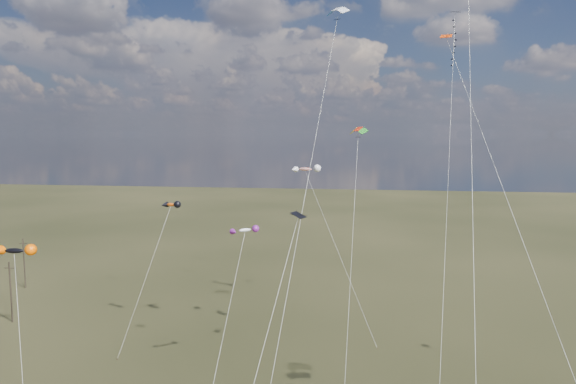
# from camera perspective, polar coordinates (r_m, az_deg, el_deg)

# --- Properties ---
(utility_pole_near) EXTENTS (1.40, 0.20, 8.00)m
(utility_pole_near) POSITION_cam_1_polar(r_m,az_deg,el_deg) (76.51, -28.44, -9.70)
(utility_pole_near) COLOR black
(utility_pole_near) RESTS_ON ground
(utility_pole_far) EXTENTS (1.40, 0.20, 8.00)m
(utility_pole_far) POSITION_cam_1_polar(r_m,az_deg,el_deg) (92.05, -27.26, -7.00)
(utility_pole_far) COLOR black
(utility_pole_far) RESTS_ON ground
(diamond_black_high) EXTENTS (5.25, 27.07, 38.29)m
(diamond_black_high) POSITION_cam_1_polar(r_m,az_deg,el_deg) (61.77, 17.90, 14.05)
(diamond_black_high) COLOR black
(diamond_black_high) RESTS_ON ground
(diamond_black_mid) EXTENTS (4.49, 13.66, 19.02)m
(diamond_black_mid) POSITION_cam_1_polar(r_m,az_deg,el_deg) (33.15, -1.26, -11.52)
(diamond_black_mid) COLOR black
(diamond_black_mid) RESTS_ON ground
(diamond_orange_center) EXTENTS (8.39, 23.40, 32.28)m
(diamond_orange_center) POSITION_cam_1_polar(r_m,az_deg,el_deg) (37.15, 22.18, 2.23)
(diamond_orange_center) COLOR #E83B01
(diamond_orange_center) RESTS_ON ground
(parafoil_blue_white) EXTENTS (5.44, 24.07, 36.39)m
(parafoil_blue_white) POSITION_cam_1_polar(r_m,az_deg,el_deg) (50.19, 5.43, 19.30)
(parafoil_blue_white) COLOR blue
(parafoil_blue_white) RESTS_ON ground
(parafoil_tricolor) EXTENTS (2.13, 16.20, 25.37)m
(parafoil_tricolor) POSITION_cam_1_polar(r_m,az_deg,el_deg) (53.29, 7.80, 6.72)
(parafoil_tricolor) COLOR yellow
(parafoil_tricolor) RESTS_ON ground
(novelty_black_orange) EXTENTS (8.68, 9.76, 14.34)m
(novelty_black_orange) POSITION_cam_1_polar(r_m,az_deg,el_deg) (53.31, -28.15, -5.81)
(novelty_black_orange) COLOR black
(novelty_black_orange) RESTS_ON ground
(novelty_orange_black) EXTENTS (4.48, 9.42, 16.39)m
(novelty_orange_black) POSITION_cam_1_polar(r_m,az_deg,el_deg) (63.43, -12.93, -1.45)
(novelty_orange_black) COLOR #D84F0D
(novelty_orange_black) RESTS_ON ground
(novelty_white_purple) EXTENTS (2.37, 14.60, 15.65)m
(novelty_white_purple) POSITION_cam_1_polar(r_m,az_deg,el_deg) (48.78, -4.83, -4.37)
(novelty_white_purple) COLOR white
(novelty_white_purple) RESTS_ON ground
(novelty_redwhite_stripe) EXTENTS (11.80, 13.75, 20.20)m
(novelty_redwhite_stripe) POSITION_cam_1_polar(r_m,az_deg,el_deg) (70.07, 1.96, 2.51)
(novelty_redwhite_stripe) COLOR red
(novelty_redwhite_stripe) RESTS_ON ground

